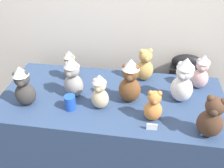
# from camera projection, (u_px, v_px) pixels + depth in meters

# --- Properties ---
(wall_back) EXTENTS (7.00, 0.08, 2.60)m
(wall_back) POSITION_uv_depth(u_px,v_px,m) (123.00, 5.00, 2.06)
(wall_back) COLOR silver
(wall_back) RESTS_ON ground_plane
(display_table) EXTENTS (1.72, 0.78, 0.80)m
(display_table) POSITION_uv_depth(u_px,v_px,m) (112.00, 133.00, 2.06)
(display_table) COLOR navy
(display_table) RESTS_ON ground_plane
(instrument_case) EXTENTS (0.29, 0.14, 0.93)m
(instrument_case) POSITION_uv_depth(u_px,v_px,m) (180.00, 96.00, 2.36)
(instrument_case) COLOR black
(instrument_case) RESTS_ON ground_plane
(teddy_bear_caramel) EXTENTS (0.14, 0.13, 0.26)m
(teddy_bear_caramel) POSITION_uv_depth(u_px,v_px,m) (70.00, 66.00, 1.96)
(teddy_bear_caramel) COLOR #B27A42
(teddy_bear_caramel) RESTS_ON display_table
(teddy_bear_cocoa) EXTENTS (0.19, 0.17, 0.30)m
(teddy_bear_cocoa) POSITION_uv_depth(u_px,v_px,m) (211.00, 118.00, 1.43)
(teddy_bear_cocoa) COLOR #4C3323
(teddy_bear_cocoa) RESTS_ON display_table
(teddy_bear_snow) EXTENTS (0.21, 0.20, 0.36)m
(teddy_bear_snow) POSITION_uv_depth(u_px,v_px,m) (183.00, 81.00, 1.70)
(teddy_bear_snow) COLOR white
(teddy_bear_snow) RESTS_ON display_table
(teddy_bear_charcoal) EXTENTS (0.17, 0.16, 0.32)m
(teddy_bear_charcoal) POSITION_uv_depth(u_px,v_px,m) (24.00, 87.00, 1.67)
(teddy_bear_charcoal) COLOR #383533
(teddy_bear_charcoal) RESTS_ON display_table
(teddy_bear_honey) EXTENTS (0.17, 0.16, 0.28)m
(teddy_bear_honey) POSITION_uv_depth(u_px,v_px,m) (145.00, 66.00, 1.95)
(teddy_bear_honey) COLOR tan
(teddy_bear_honey) RESTS_ON display_table
(teddy_bear_blush) EXTENTS (0.15, 0.14, 0.29)m
(teddy_bear_blush) POSITION_uv_depth(u_px,v_px,m) (201.00, 72.00, 1.85)
(teddy_bear_blush) COLOR beige
(teddy_bear_blush) RESTS_ON display_table
(teddy_bear_ash) EXTENTS (0.17, 0.15, 0.33)m
(teddy_bear_ash) POSITION_uv_depth(u_px,v_px,m) (73.00, 78.00, 1.76)
(teddy_bear_ash) COLOR gray
(teddy_bear_ash) RESTS_ON display_table
(teddy_bear_chestnut) EXTENTS (0.17, 0.15, 0.35)m
(teddy_bear_chestnut) POSITION_uv_depth(u_px,v_px,m) (130.00, 81.00, 1.69)
(teddy_bear_chestnut) COLOR brown
(teddy_bear_chestnut) RESTS_ON display_table
(teddy_bear_sand) EXTENTS (0.14, 0.12, 0.28)m
(teddy_bear_sand) POSITION_uv_depth(u_px,v_px,m) (100.00, 92.00, 1.65)
(teddy_bear_sand) COLOR #CCB78E
(teddy_bear_sand) RESTS_ON display_table
(teddy_bear_ginger) EXTENTS (0.13, 0.11, 0.24)m
(teddy_bear_ginger) POSITION_uv_depth(u_px,v_px,m) (153.00, 107.00, 1.57)
(teddy_bear_ginger) COLOR #D17F3D
(teddy_bear_ginger) RESTS_ON display_table
(party_cup_blue) EXTENTS (0.08, 0.08, 0.11)m
(party_cup_blue) POSITION_uv_depth(u_px,v_px,m) (70.00, 103.00, 1.69)
(party_cup_blue) COLOR blue
(party_cup_blue) RESTS_ON display_table
(name_card_front_left) EXTENTS (0.07, 0.01, 0.05)m
(name_card_front_left) POSITION_uv_depth(u_px,v_px,m) (152.00, 127.00, 1.53)
(name_card_front_left) COLOR white
(name_card_front_left) RESTS_ON display_table
(name_card_front_middle) EXTENTS (0.07, 0.01, 0.05)m
(name_card_front_middle) POSITION_uv_depth(u_px,v_px,m) (207.00, 133.00, 1.49)
(name_card_front_middle) COLOR white
(name_card_front_middle) RESTS_ON display_table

